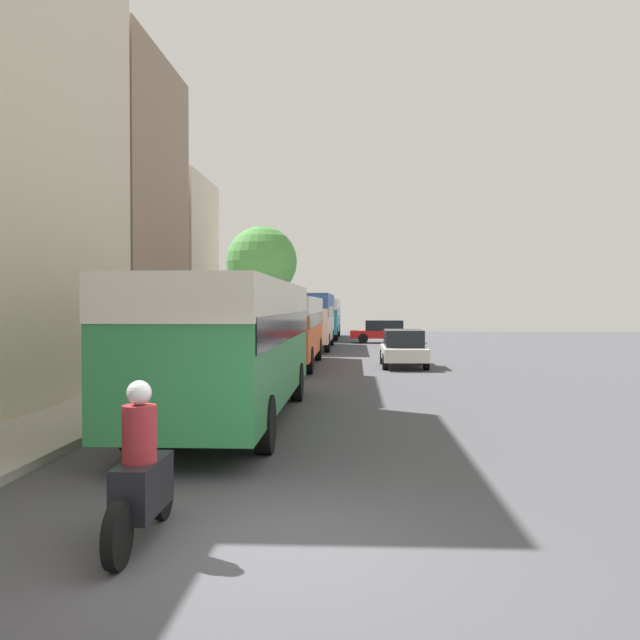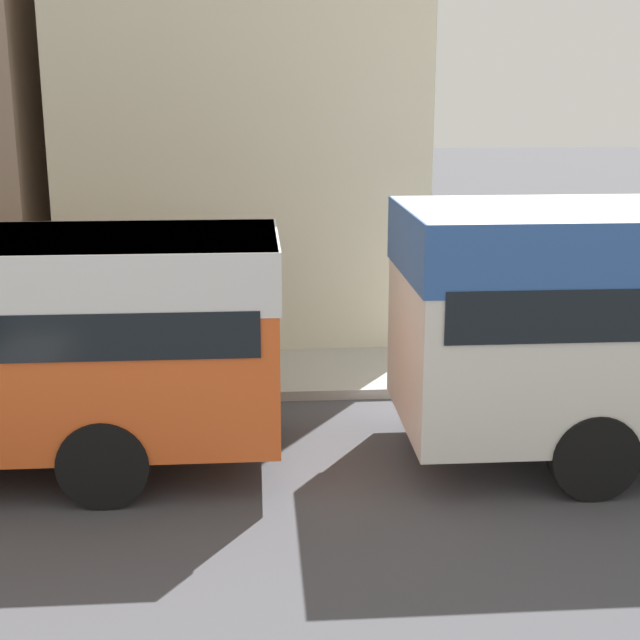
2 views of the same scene
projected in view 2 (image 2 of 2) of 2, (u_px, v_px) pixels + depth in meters
The scene contains 1 object.
building_end_row at pixel (243, 98), 16.70m from camera, with size 5.49×6.19×8.53m.
Camera 2 is at (8.33, 26.39, 4.45)m, focal length 50.00 mm.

